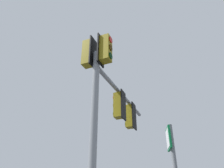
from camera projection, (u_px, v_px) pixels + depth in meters
name	position (u px, v px, depth m)	size (l,w,h in m)	color
signal_mast_assembly	(109.00, 103.00, 6.93)	(4.09, 2.74, 6.52)	gray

